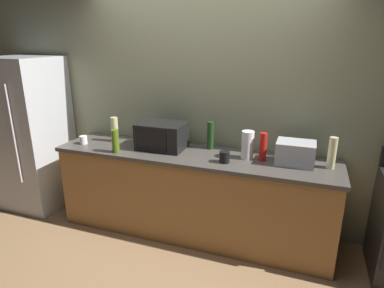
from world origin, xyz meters
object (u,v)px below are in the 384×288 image
toaster_oven (295,153)px  bottle_hot_sauce (263,147)px  paper_towel_roll (248,145)px  bottle_olive_oil (115,141)px  bottle_hand_soap (332,153)px  bottle_vinegar (115,129)px  bottle_wine (210,135)px  mug_black (224,157)px  refrigerator (32,134)px  microwave (162,136)px  mug_white (83,140)px

toaster_oven → bottle_hot_sauce: (-0.29, -0.02, 0.03)m
paper_towel_roll → bottle_olive_oil: size_ratio=1.15×
paper_towel_roll → bottle_hand_soap: size_ratio=0.95×
toaster_oven → bottle_vinegar: 1.92m
bottle_wine → mug_black: (0.24, -0.33, -0.09)m
toaster_oven → paper_towel_roll: (-0.44, -0.01, 0.03)m
refrigerator → microwave: 1.71m
microwave → bottle_hand_soap: bottle_hand_soap is taller
bottle_hand_soap → mug_black: (-0.92, -0.19, -0.09)m
refrigerator → bottle_wine: bearing=5.5°
refrigerator → bottle_vinegar: refrigerator is taller
bottle_olive_oil → mug_black: (1.10, 0.10, -0.06)m
paper_towel_roll → bottle_wine: 0.44m
bottle_olive_oil → bottle_hand_soap: bottle_hand_soap is taller
paper_towel_roll → bottle_vinegar: 1.48m
refrigerator → microwave: (1.70, 0.05, 0.13)m
bottle_vinegar → bottle_hand_soap: size_ratio=0.96×
microwave → toaster_oven: microwave is taller
toaster_oven → bottle_olive_oil: size_ratio=1.45×
microwave → paper_towel_roll: same height
bottle_olive_oil → bottle_vinegar: size_ratio=0.86×
bottle_vinegar → bottle_hand_soap: bottle_hand_soap is taller
paper_towel_roll → mug_black: (-0.18, -0.18, -0.08)m
microwave → toaster_oven: 1.33m
refrigerator → toaster_oven: size_ratio=5.29×
bottle_olive_oil → bottle_vinegar: bearing=123.3°
microwave → bottle_hot_sauce: 1.04m
bottle_wine → bottle_hot_sauce: bearing=-16.2°
refrigerator → bottle_wine: size_ratio=6.26×
bottle_wine → toaster_oven: bearing=-9.9°
refrigerator → mug_white: bearing=-7.2°
bottle_olive_oil → bottle_hot_sauce: 1.44m
bottle_vinegar → bottle_hot_sauce: (1.63, -0.05, -0.00)m
toaster_oven → mug_black: (-0.61, -0.19, -0.05)m
bottle_olive_oil → bottle_hot_sauce: size_ratio=0.87×
paper_towel_roll → bottle_hot_sauce: paper_towel_roll is taller
toaster_oven → microwave: bearing=-179.5°
bottle_wine → mug_white: (-1.34, -0.31, -0.10)m
bottle_hand_soap → mug_black: 0.94m
refrigerator → bottle_olive_oil: bearing=-9.7°
bottle_olive_oil → bottle_wine: bottle_wine is taller
refrigerator → microwave: refrigerator is taller
bottle_vinegar → bottle_wine: bottle_wine is taller
bottle_olive_oil → bottle_vinegar: bottle_vinegar is taller
mug_black → mug_white: (-1.58, 0.02, -0.01)m
bottle_wine → bottle_hand_soap: (1.16, -0.15, -0.00)m
microwave → bottle_wine: bearing=18.5°
mug_black → mug_white: mug_black is taller
bottle_hot_sauce → mug_black: (-0.32, -0.17, -0.08)m
paper_towel_roll → bottle_hand_soap: bearing=0.8°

